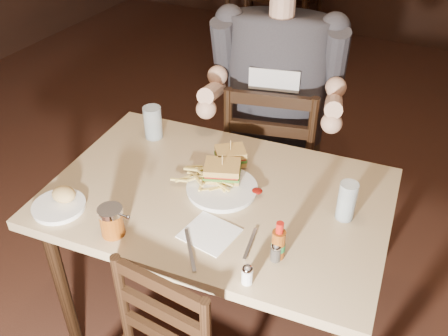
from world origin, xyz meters
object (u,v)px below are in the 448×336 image
at_px(main_table, 218,211).
at_px(side_plate, 59,207).
at_px(diner, 277,67).
at_px(dinner_plate, 222,189).
at_px(glass_left, 153,122).
at_px(glass_right, 347,201).
at_px(syrup_dispenser, 112,221).
at_px(hot_sauce, 279,240).
at_px(bg_chair_near, 248,39).
at_px(chair_far, 272,162).

relative_size(main_table, side_plate, 7.14).
distance_m(main_table, diner, 0.69).
xyz_separation_m(dinner_plate, glass_left, (-0.42, 0.20, 0.06)).
distance_m(dinner_plate, glass_left, 0.47).
relative_size(glass_right, side_plate, 0.79).
bearing_deg(side_plate, syrup_dispenser, -3.59).
relative_size(diner, hot_sauce, 7.44).
relative_size(bg_chair_near, hot_sauce, 5.98).
height_order(main_table, bg_chair_near, bg_chair_near).
xyz_separation_m(glass_left, syrup_dispenser, (0.21, -0.55, -0.02)).
xyz_separation_m(main_table, glass_left, (-0.41, 0.22, 0.15)).
height_order(bg_chair_near, side_plate, bg_chair_near).
height_order(chair_far, diner, diner).
distance_m(bg_chair_near, diner, 1.95).
height_order(diner, dinner_plate, diner).
xyz_separation_m(dinner_plate, syrup_dispenser, (-0.21, -0.35, 0.04)).
xyz_separation_m(glass_left, hot_sauce, (0.72, -0.41, -0.00)).
height_order(diner, glass_left, diner).
height_order(dinner_plate, glass_right, glass_right).
height_order(chair_far, hot_sauce, chair_far).
height_order(dinner_plate, glass_left, glass_left).
bearing_deg(side_plate, dinner_plate, 36.76).
distance_m(chair_far, dinner_plate, 0.71).
distance_m(glass_right, side_plate, 0.97).
relative_size(diner, side_plate, 5.76).
bearing_deg(syrup_dispenser, chair_far, 75.85).
bearing_deg(chair_far, glass_left, 36.36).
distance_m(diner, hot_sauce, 0.88).
distance_m(main_table, glass_right, 0.47).
distance_m(bg_chair_near, hot_sauce, 2.75).
xyz_separation_m(glass_right, side_plate, (-0.88, -0.40, -0.06)).
bearing_deg(glass_right, diner, 131.52).
xyz_separation_m(diner, hot_sauce, (0.34, -0.80, -0.16)).
bearing_deg(glass_right, chair_far, 129.68).
bearing_deg(main_table, side_plate, -144.37).
height_order(bg_chair_near, dinner_plate, bg_chair_near).
bearing_deg(main_table, dinner_plate, 68.50).
distance_m(main_table, side_plate, 0.56).
bearing_deg(dinner_plate, hot_sauce, -35.24).
relative_size(chair_far, side_plate, 5.40).
bearing_deg(glass_left, dinner_plate, -25.31).
height_order(bg_chair_near, glass_right, glass_right).
bearing_deg(diner, glass_right, -62.36).
distance_m(glass_right, hot_sauce, 0.30).
height_order(chair_far, glass_right, chair_far).
bearing_deg(syrup_dispenser, main_table, 53.53).
bearing_deg(dinner_plate, main_table, -111.50).
bearing_deg(chair_far, main_table, 79.99).
height_order(hot_sauce, syrup_dispenser, hot_sauce).
relative_size(main_table, bg_chair_near, 1.54).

